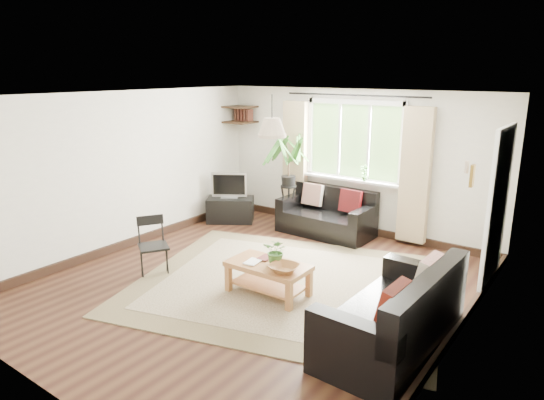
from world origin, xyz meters
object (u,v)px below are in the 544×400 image
Objects in this scene: sofa_back at (326,213)px; tv_stand at (230,210)px; sofa_right at (392,310)px; coffee_table at (268,279)px; folding_chair at (154,248)px; palm_stand at (288,182)px.

sofa_back is 1.82m from tv_stand.
sofa_back is at bearing -137.48° from sofa_right.
folding_chair reaches higher than coffee_table.
folding_chair is at bearing -165.12° from coffee_table.
palm_stand reaches higher than coffee_table.
folding_chair is at bearing -96.23° from palm_stand.
sofa_right is 1.72m from coffee_table.
coffee_table is 1.66m from folding_chair.
palm_stand is (-2.97, 2.60, 0.40)m from sofa_right.
tv_stand is (-2.34, 2.02, 0.02)m from coffee_table.
sofa_back is 1.98× the size of folding_chair.
coffee_table is 1.27× the size of folding_chair.
coffee_table is 0.61× the size of palm_stand.
sofa_back is 1.56× the size of coffee_table.
tv_stand is at bearing -162.67° from palm_stand.
sofa_right is at bearing -41.12° from palm_stand.
tv_stand reaches higher than coffee_table.
sofa_back is 0.95× the size of palm_stand.
sofa_right is (2.25, -2.66, 0.05)m from sofa_back.
sofa_right is 1.07× the size of palm_stand.
palm_stand is at bearing -173.47° from sofa_back.
sofa_right reaches higher than sofa_back.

